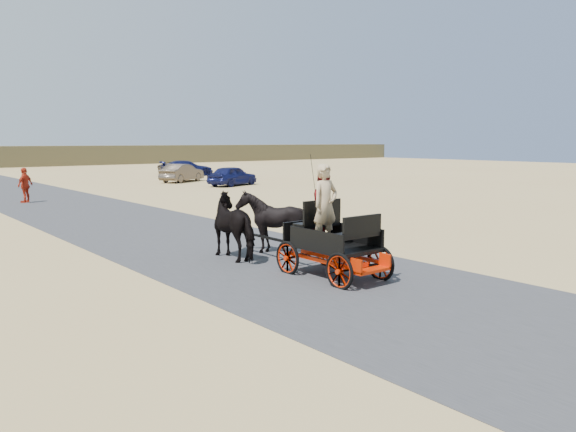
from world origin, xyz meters
TOP-DOWN VIEW (x-y plane):
  - ground at (0.00, 0.00)m, footprint 140.00×140.00m
  - road at (0.00, 0.00)m, footprint 6.00×140.00m
  - carriage at (0.26, -1.35)m, footprint 1.30×2.40m
  - horse_left at (-0.29, 1.65)m, footprint 0.91×2.01m
  - horse_right at (0.81, 1.65)m, footprint 1.37×1.54m
  - driver_man at (0.06, -1.30)m, footprint 0.66×0.43m
  - passenger_woman at (0.56, -0.75)m, footprint 0.77×0.60m
  - pedestrian at (-1.11, 19.10)m, footprint 1.05×0.97m
  - car_a at (12.60, 21.64)m, footprint 4.25×2.79m
  - car_b at (11.65, 26.98)m, footprint 4.20×3.18m
  - car_c at (15.51, 33.27)m, footprint 4.87×3.12m
  - car_d at (16.67, 36.59)m, footprint 4.39×2.64m

SIDE VIEW (x-z plane):
  - ground at x=0.00m, z-range 0.00..0.00m
  - road at x=0.00m, z-range 0.00..0.01m
  - carriage at x=0.26m, z-range 0.00..0.72m
  - car_d at x=16.67m, z-range 0.00..1.14m
  - car_c at x=15.51m, z-range 0.00..1.31m
  - car_b at x=11.65m, z-range 0.00..1.33m
  - car_a at x=12.60m, z-range 0.00..1.35m
  - horse_left at x=-0.29m, z-range 0.00..1.70m
  - horse_right at x=0.81m, z-range 0.00..1.70m
  - pedestrian at x=-1.11m, z-range 0.00..1.73m
  - passenger_woman at x=0.56m, z-range 0.72..2.30m
  - driver_man at x=0.06m, z-range 0.72..2.52m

